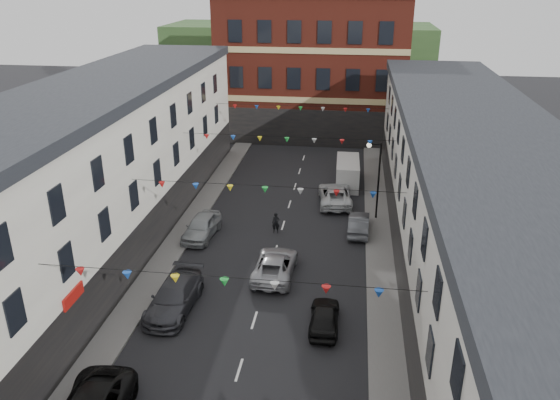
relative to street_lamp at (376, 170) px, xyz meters
The scene contains 16 objects.
ground 15.94m from the street_lamp, 115.07° to the right, with size 160.00×160.00×0.00m, color black.
pavement_left 18.43m from the street_lamp, 138.26° to the right, with size 1.80×64.00×0.15m, color #605E5B.
pavement_right 12.60m from the street_lamp, 88.33° to the right, with size 1.80×64.00×0.15m, color #605E5B.
terrace_left 22.52m from the street_lamp, 144.66° to the right, with size 8.40×56.00×10.70m.
terrace_right 14.04m from the street_lamp, 68.09° to the right, with size 8.40×56.00×9.70m.
civic_building 25.18m from the street_lamp, 105.30° to the left, with size 20.60×13.30×18.50m.
distant_hill 49.16m from the street_lamp, 102.40° to the left, with size 40.00×14.00×10.00m, color #2A4A22.
street_lamp is the anchor object (origin of this frame).
car_left_d 17.77m from the street_lamp, 129.31° to the right, with size 2.17×5.34×1.55m, color #3B3B42.
car_left_e 13.20m from the street_lamp, 159.12° to the right, with size 1.84×4.57×1.56m, color #A0A5A9.
car_right_d 14.74m from the street_lamp, 101.23° to the right, with size 1.53×3.80×1.29m, color black.
car_right_e 4.17m from the street_lamp, 113.45° to the right, with size 1.43×4.10×1.35m, color #52555A.
car_right_f 5.10m from the street_lamp, 137.43° to the left, with size 2.50×5.43×1.51m, color silver.
moving_car 11.47m from the street_lamp, 123.79° to the right, with size 2.36×5.11×1.42m, color #ACADB3.
white_van 7.88m from the street_lamp, 106.26° to the left, with size 1.93×5.02×2.22m, color silver.
pedestrian 8.25m from the street_lamp, 154.82° to the right, with size 0.55×0.36×1.52m, color black.
Camera 1 is at (4.66, -24.08, 17.22)m, focal length 35.00 mm.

